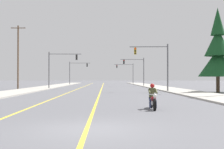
{
  "coord_description": "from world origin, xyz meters",
  "views": [
    {
      "loc": [
        0.56,
        -10.1,
        1.77
      ],
      "look_at": [
        1.31,
        23.25,
        2.19
      ],
      "focal_mm": 46.57,
      "sensor_mm": 36.0,
      "label": 1
    }
  ],
  "objects_px": {
    "traffic_signal_near_right": "(157,60)",
    "utility_pole_left_near": "(18,56)",
    "traffic_signal_far_right": "(127,70)",
    "traffic_signal_mid_right": "(137,67)",
    "traffic_signal_near_left": "(59,64)",
    "conifer_tree_right_verge_near": "(218,53)",
    "traffic_signal_mid_left": "(76,69)",
    "motorcycle_with_rider": "(153,99)"
  },
  "relations": [
    {
      "from": "traffic_signal_mid_right",
      "to": "conifer_tree_right_verge_near",
      "type": "xyz_separation_m",
      "value": [
        7.19,
        -27.07,
        0.75
      ]
    },
    {
      "from": "traffic_signal_near_left",
      "to": "traffic_signal_mid_left",
      "type": "xyz_separation_m",
      "value": [
        -0.12,
        29.39,
        0.0
      ]
    },
    {
      "from": "motorcycle_with_rider",
      "to": "traffic_signal_far_right",
      "type": "distance_m",
      "value": 70.44
    },
    {
      "from": "conifer_tree_right_verge_near",
      "to": "motorcycle_with_rider",
      "type": "bearing_deg",
      "value": -120.43
    },
    {
      "from": "traffic_signal_near_left",
      "to": "traffic_signal_mid_left",
      "type": "relative_size",
      "value": 1.0
    },
    {
      "from": "traffic_signal_far_right",
      "to": "utility_pole_left_near",
      "type": "distance_m",
      "value": 44.53
    },
    {
      "from": "traffic_signal_near_left",
      "to": "utility_pole_left_near",
      "type": "distance_m",
      "value": 6.65
    },
    {
      "from": "traffic_signal_mid_left",
      "to": "conifer_tree_right_verge_near",
      "type": "bearing_deg",
      "value": -62.61
    },
    {
      "from": "motorcycle_with_rider",
      "to": "conifer_tree_right_verge_near",
      "type": "bearing_deg",
      "value": 59.57
    },
    {
      "from": "traffic_signal_near_right",
      "to": "traffic_signal_mid_right",
      "type": "bearing_deg",
      "value": 89.48
    },
    {
      "from": "traffic_signal_far_right",
      "to": "traffic_signal_near_right",
      "type": "bearing_deg",
      "value": -89.96
    },
    {
      "from": "traffic_signal_mid_right",
      "to": "traffic_signal_far_right",
      "type": "relative_size",
      "value": 1.0
    },
    {
      "from": "traffic_signal_near_right",
      "to": "traffic_signal_mid_right",
      "type": "xyz_separation_m",
      "value": [
        0.23,
        25.54,
        0.01
      ]
    },
    {
      "from": "traffic_signal_near_left",
      "to": "utility_pole_left_near",
      "type": "relative_size",
      "value": 0.6
    },
    {
      "from": "traffic_signal_mid_left",
      "to": "utility_pole_left_near",
      "type": "height_order",
      "value": "utility_pole_left_near"
    },
    {
      "from": "conifer_tree_right_verge_near",
      "to": "traffic_signal_mid_right",
      "type": "bearing_deg",
      "value": 104.87
    },
    {
      "from": "traffic_signal_near_right",
      "to": "traffic_signal_near_left",
      "type": "height_order",
      "value": "same"
    },
    {
      "from": "traffic_signal_far_right",
      "to": "traffic_signal_mid_right",
      "type": "bearing_deg",
      "value": -89.36
    },
    {
      "from": "traffic_signal_near_right",
      "to": "conifer_tree_right_verge_near",
      "type": "bearing_deg",
      "value": -11.65
    },
    {
      "from": "traffic_signal_near_left",
      "to": "traffic_signal_far_right",
      "type": "xyz_separation_m",
      "value": [
        14.51,
        37.73,
        0.02
      ]
    },
    {
      "from": "traffic_signal_far_right",
      "to": "motorcycle_with_rider",
      "type": "bearing_deg",
      "value": -93.16
    },
    {
      "from": "motorcycle_with_rider",
      "to": "traffic_signal_near_left",
      "type": "relative_size",
      "value": 0.35
    },
    {
      "from": "traffic_signal_mid_left",
      "to": "utility_pole_left_near",
      "type": "xyz_separation_m",
      "value": [
        -6.2,
        -30.99,
        1.27
      ]
    },
    {
      "from": "traffic_signal_near_left",
      "to": "traffic_signal_far_right",
      "type": "bearing_deg",
      "value": 68.97
    },
    {
      "from": "traffic_signal_near_right",
      "to": "motorcycle_with_rider",
      "type": "bearing_deg",
      "value": -100.63
    },
    {
      "from": "traffic_signal_near_right",
      "to": "traffic_signal_mid_left",
      "type": "bearing_deg",
      "value": 109.64
    },
    {
      "from": "traffic_signal_near_left",
      "to": "utility_pole_left_near",
      "type": "xyz_separation_m",
      "value": [
        -6.32,
        -1.61,
        1.27
      ]
    },
    {
      "from": "traffic_signal_mid_right",
      "to": "conifer_tree_right_verge_near",
      "type": "height_order",
      "value": "conifer_tree_right_verge_near"
    },
    {
      "from": "motorcycle_with_rider",
      "to": "conifer_tree_right_verge_near",
      "type": "height_order",
      "value": "conifer_tree_right_verge_near"
    },
    {
      "from": "motorcycle_with_rider",
      "to": "utility_pole_left_near",
      "type": "xyz_separation_m",
      "value": [
        -16.96,
        30.91,
        4.82
      ]
    },
    {
      "from": "utility_pole_left_near",
      "to": "conifer_tree_right_verge_near",
      "type": "height_order",
      "value": "conifer_tree_right_verge_near"
    },
    {
      "from": "traffic_signal_mid_right",
      "to": "traffic_signal_mid_left",
      "type": "distance_m",
      "value": 21.53
    },
    {
      "from": "traffic_signal_mid_right",
      "to": "traffic_signal_far_right",
      "type": "bearing_deg",
      "value": 90.64
    },
    {
      "from": "traffic_signal_mid_right",
      "to": "conifer_tree_right_verge_near",
      "type": "distance_m",
      "value": 28.02
    },
    {
      "from": "utility_pole_left_near",
      "to": "conifer_tree_right_verge_near",
      "type": "bearing_deg",
      "value": -22.33
    },
    {
      "from": "utility_pole_left_near",
      "to": "conifer_tree_right_verge_near",
      "type": "distance_m",
      "value": 30.58
    },
    {
      "from": "motorcycle_with_rider",
      "to": "traffic_signal_near_left",
      "type": "distance_m",
      "value": 34.39
    },
    {
      "from": "traffic_signal_near_right",
      "to": "conifer_tree_right_verge_near",
      "type": "height_order",
      "value": "conifer_tree_right_verge_near"
    },
    {
      "from": "traffic_signal_mid_left",
      "to": "traffic_signal_far_right",
      "type": "bearing_deg",
      "value": 29.7
    },
    {
      "from": "traffic_signal_near_right",
      "to": "utility_pole_left_near",
      "type": "relative_size",
      "value": 0.6
    },
    {
      "from": "traffic_signal_near_left",
      "to": "traffic_signal_mid_right",
      "type": "relative_size",
      "value": 1.0
    },
    {
      "from": "motorcycle_with_rider",
      "to": "traffic_signal_mid_left",
      "type": "relative_size",
      "value": 0.35
    }
  ]
}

